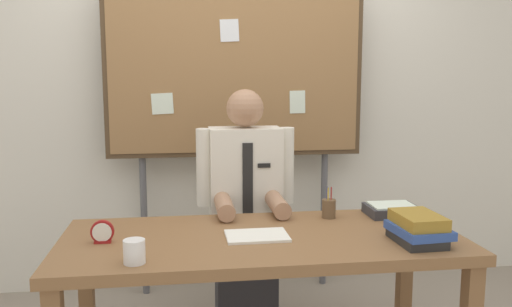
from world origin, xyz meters
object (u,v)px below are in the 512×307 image
Objects in this scene: desk at (262,253)px; person at (246,218)px; open_notebook at (257,236)px; book_stack at (418,229)px; desk_clock at (102,233)px; coffee_mug at (134,252)px; paper_tray at (392,210)px; bulletin_board at (236,73)px; pen_holder at (329,208)px.

desk is 0.61m from person.
book_stack is at bearing -14.32° from open_notebook.
desk_clock is 0.32m from coffee_mug.
paper_tray is at bearing 81.65° from book_stack.
paper_tray is (0.72, 0.26, 0.11)m from desk.
desk_clock reaches higher than open_notebook.
open_notebook is 2.78× the size of desk_clock.
bulletin_board is at bearing 88.73° from open_notebook.
bulletin_board reaches higher than person.
desk is at bearing 27.80° from coffee_mug.
coffee_mug is (-0.54, -0.29, 0.13)m from desk.
book_stack is 2.98× the size of coffee_mug.
desk_clock is 1.12m from pen_holder.
bulletin_board reaches higher than coffee_mug.
book_stack is at bearing -50.89° from person.
desk_clock is 1.06× the size of coffee_mug.
bulletin_board is 20.27× the size of desk_clock.
coffee_mug is 0.36× the size of paper_tray.
person is at bearing 87.73° from open_notebook.
desk is 6.96× the size of paper_tray.
desk_clock is at bearing -121.96° from bulletin_board.
person is 0.96m from bulletin_board.
person is at bearing 90.00° from desk.
book_stack reaches higher than coffee_mug.
bulletin_board reaches higher than desk_clock.
open_notebook is at bearing -1.00° from desk_clock.
bulletin_board is 7.30× the size of open_notebook.
bulletin_board reaches higher than book_stack.
desk_clock is at bearing 119.75° from coffee_mug.
paper_tray is (0.72, -0.36, 0.12)m from person.
open_notebook is 1.74× the size of pen_holder.
person is 5.27× the size of paper_tray.
coffee_mug is (-0.52, -0.27, 0.04)m from open_notebook.
desk is 1.38m from bulletin_board.
bulletin_board is at bearing 116.65° from book_stack.
bulletin_board is at bearing 90.00° from desk.
open_notebook is at bearing 27.22° from coffee_mug.
desk is 18.01× the size of desk_clock.
coffee_mug is 1.38m from paper_tray.
pen_holder is at bearing 33.65° from open_notebook.
open_notebook is 0.68m from desk_clock.
pen_holder is at bearing 121.45° from book_stack.
pen_holder is (0.41, 0.27, 0.04)m from open_notebook.
person reaches higher than open_notebook.
coffee_mug is at bearing -152.78° from open_notebook.
desk is at bearing -146.68° from pen_holder.
pen_holder is at bearing -179.06° from paper_tray.
desk is 1.32× the size of person.
desk_clock is (-0.68, 0.01, 0.04)m from open_notebook.
desk is at bearing 163.54° from book_stack.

